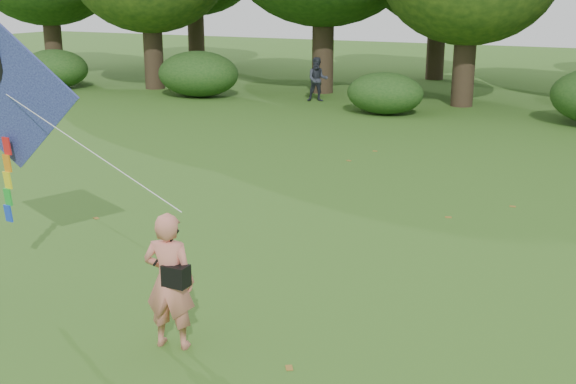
% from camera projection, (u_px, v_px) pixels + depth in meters
% --- Properties ---
extents(ground, '(100.00, 100.00, 0.00)m').
position_uv_depth(ground, '(243.00, 361.00, 8.42)').
color(ground, '#265114').
rests_on(ground, ground).
extents(man_kite_flyer, '(0.69, 0.54, 1.70)m').
position_uv_depth(man_kite_flyer, '(169.00, 281.00, 8.56)').
color(man_kite_flyer, '#D77965').
rests_on(man_kite_flyer, ground).
extents(bystander_left, '(1.01, 0.93, 1.67)m').
position_uv_depth(bystander_left, '(318.00, 79.00, 27.43)').
color(bystander_left, '#2B2F3A').
rests_on(bystander_left, ground).
extents(crossbody_bag, '(0.43, 0.20, 0.69)m').
position_uv_depth(crossbody_bag, '(176.00, 275.00, 8.46)').
color(crossbody_bag, black).
rests_on(crossbody_bag, ground).
extents(flying_kite, '(4.66, 1.26, 3.07)m').
position_uv_depth(flying_kite, '(6.00, 97.00, 10.16)').
color(flying_kite, '#2972B2').
rests_on(flying_kite, ground).
extents(shrub_band, '(39.15, 3.22, 1.88)m').
position_uv_depth(shrub_band, '(485.00, 93.00, 23.73)').
color(shrub_band, '#264919').
rests_on(shrub_band, ground).
extents(fallen_leaves, '(7.11, 14.69, 0.01)m').
position_uv_depth(fallen_leaves, '(287.00, 249.00, 12.04)').
color(fallen_leaves, brown).
rests_on(fallen_leaves, ground).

